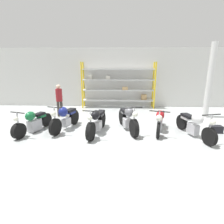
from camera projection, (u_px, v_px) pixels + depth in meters
name	position (u px, v px, depth m)	size (l,w,h in m)	color
ground_plane	(112.00, 132.00, 6.88)	(30.00, 30.00, 0.00)	#B2B7B7
back_wall	(115.00, 78.00, 10.90)	(30.00, 0.08, 3.60)	silver
shelving_rack	(118.00, 85.00, 10.64)	(4.43, 0.63, 2.75)	yellow
support_pillar	(210.00, 81.00, 8.47)	(0.28, 0.28, 3.60)	silver
motorcycle_green	(33.00, 122.00, 6.80)	(0.85, 1.97, 0.96)	black
motorcycle_blue	(65.00, 118.00, 7.00)	(0.79, 1.96, 1.08)	black
motorcycle_black	(97.00, 122.00, 6.64)	(0.67, 2.03, 1.05)	black
motorcycle_grey	(128.00, 119.00, 6.95)	(0.85, 2.08, 1.09)	black
motorcycle_red	(160.00, 120.00, 6.84)	(0.87, 1.95, 0.98)	black
motorcycle_white	(195.00, 124.00, 6.31)	(0.82, 2.10, 1.04)	black
person_browsing	(59.00, 98.00, 8.83)	(0.45, 0.45, 1.62)	#38332D
toolbox	(216.00, 129.00, 6.75)	(0.44, 0.26, 0.28)	black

